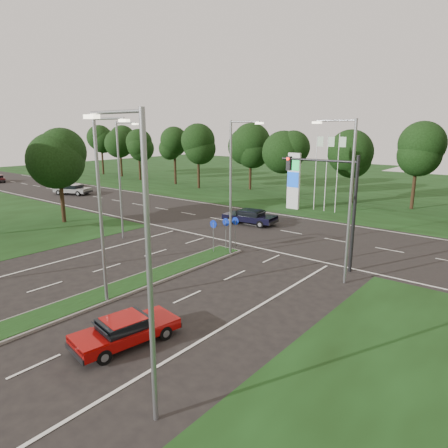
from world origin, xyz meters
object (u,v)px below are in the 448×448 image
Objects in this scene: far_car_b at (58,182)px; far_car_c at (49,178)px; navy_sedan at (250,217)px; far_car_a at (73,189)px; red_sedan at (126,330)px.

far_car_b is 6.81m from far_car_c.
navy_sedan is 42.90m from far_car_c.
far_car_a reaches higher than far_car_c.
red_sedan is at bearing -164.76° from navy_sedan.
far_car_c is at bearing 72.88° from far_car_b.
red_sedan is 0.88× the size of navy_sedan.
far_car_a reaches higher than far_car_b.
navy_sedan is 1.08× the size of far_car_b.
far_car_c is at bearing 164.48° from red_sedan.
far_car_b is (-36.28, 1.39, 0.00)m from navy_sedan.
far_car_a is at bearing -100.08° from far_car_c.
far_car_a is (-27.90, -1.10, 0.01)m from navy_sedan.
far_car_c is (-14.85, 4.64, -0.09)m from far_car_a.
red_sedan is at bearing -140.73° from far_car_a.
red_sedan is 1.04× the size of far_car_c.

